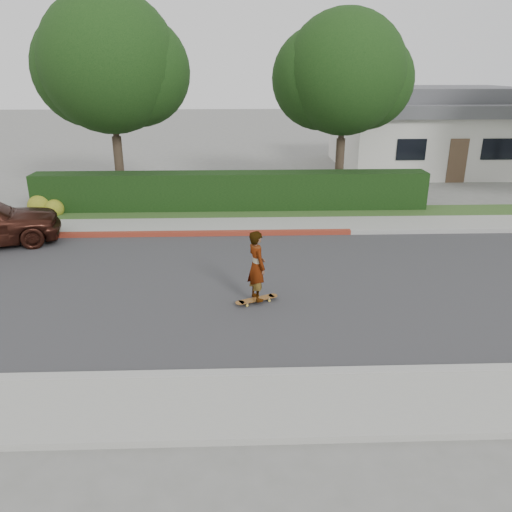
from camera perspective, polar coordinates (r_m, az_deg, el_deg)
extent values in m
plane|color=slate|center=(13.05, 10.16, -3.16)|extent=(120.00, 120.00, 0.00)
cube|color=#2D2D30|center=(13.05, 10.16, -3.14)|extent=(60.00, 8.00, 0.01)
cube|color=#9E9E99|center=(9.53, 15.23, -12.67)|extent=(60.00, 0.20, 0.15)
cube|color=gray|center=(8.84, 16.92, -15.90)|extent=(60.00, 1.60, 0.12)
cube|color=#9E9E99|center=(16.80, 7.38, 2.70)|extent=(60.00, 0.20, 0.15)
cube|color=maroon|center=(16.73, -9.78, 2.51)|extent=(12.00, 0.21, 0.15)
cube|color=gray|center=(17.65, 6.93, 3.56)|extent=(60.00, 1.60, 0.12)
cube|color=#2D4C1E|center=(19.17, 6.22, 4.93)|extent=(60.00, 1.60, 0.10)
cube|color=black|center=(19.39, -2.83, 7.34)|extent=(15.00, 1.00, 1.50)
sphere|color=#2D4C19|center=(20.51, -23.46, 5.24)|extent=(0.90, 0.90, 0.90)
sphere|color=#2D4C19|center=(20.13, -22.04, 5.03)|extent=(0.70, 0.70, 0.70)
cylinder|color=#33261C|center=(21.08, -15.31, 9.39)|extent=(0.36, 0.36, 2.70)
cylinder|color=#33261C|center=(20.81, -15.85, 14.86)|extent=(0.24, 0.24, 2.25)
sphere|color=black|center=(20.73, -16.42, 20.42)|extent=(5.20, 5.20, 5.20)
sphere|color=black|center=(21.32, -18.31, 19.67)|extent=(4.42, 4.42, 4.42)
sphere|color=black|center=(20.84, -13.58, 19.83)|extent=(4.16, 4.16, 4.16)
cylinder|color=#33261C|center=(21.46, 9.49, 9.77)|extent=(0.36, 0.36, 2.52)
cylinder|color=#33261C|center=(21.19, 9.79, 14.80)|extent=(0.24, 0.24, 2.10)
sphere|color=black|center=(21.09, 10.12, 19.90)|extent=(4.80, 4.80, 4.80)
sphere|color=black|center=(21.35, 7.63, 19.50)|extent=(4.08, 4.08, 4.08)
sphere|color=black|center=(21.59, 12.37, 18.97)|extent=(3.84, 3.84, 3.84)
cube|color=beige|center=(29.90, 19.48, 12.38)|extent=(10.00, 8.00, 3.00)
cube|color=#4C4C51|center=(29.73, 19.90, 15.80)|extent=(10.60, 8.60, 0.60)
cube|color=#4C4C51|center=(29.70, 20.04, 16.94)|extent=(8.40, 6.40, 0.80)
cube|color=black|center=(25.29, 17.32, 11.54)|extent=(1.40, 0.06, 1.00)
cube|color=black|center=(26.99, 26.14, 10.91)|extent=(1.80, 0.06, 1.00)
cube|color=brown|center=(26.21, 22.02, 10.04)|extent=(0.90, 0.06, 2.10)
cylinder|color=gold|center=(11.64, -1.02, -5.65)|extent=(0.07, 0.05, 0.06)
cylinder|color=gold|center=(11.77, -1.36, -5.34)|extent=(0.07, 0.05, 0.06)
cylinder|color=gold|center=(11.87, 1.52, -5.10)|extent=(0.07, 0.05, 0.06)
cylinder|color=gold|center=(12.00, 1.16, -4.80)|extent=(0.07, 0.05, 0.06)
cube|color=silver|center=(11.69, -1.19, -5.32)|extent=(0.12, 0.18, 0.02)
cube|color=silver|center=(11.92, 1.34, -4.78)|extent=(0.12, 0.18, 0.02)
cube|color=brown|center=(11.79, 0.08, -4.95)|extent=(0.88, 0.55, 0.02)
cylinder|color=brown|center=(11.63, -1.85, -5.35)|extent=(0.28, 0.28, 0.02)
cylinder|color=brown|center=(11.97, 1.96, -4.55)|extent=(0.28, 0.28, 0.02)
imported|color=white|center=(11.45, 0.09, -1.12)|extent=(0.60, 0.72, 1.68)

